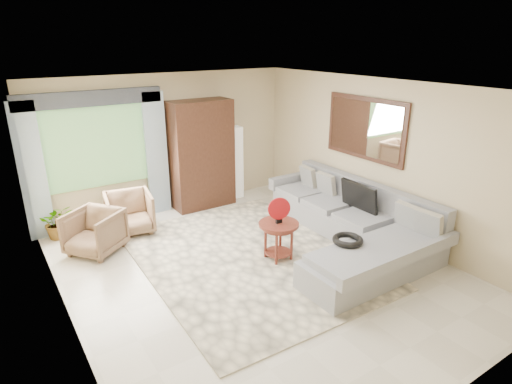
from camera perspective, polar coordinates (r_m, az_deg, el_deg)
ground at (r=6.36m, az=-0.13°, el=-10.26°), size 6.00×6.00×0.00m
area_rug at (r=6.66m, az=-1.22°, el=-8.68°), size 3.12×4.09×0.02m
sectional_sofa at (r=7.15m, az=12.71°, el=-4.66°), size 2.30×3.46×0.90m
tv_screen at (r=7.27m, az=13.56°, el=-0.60°), size 0.14×0.74×0.48m
garden_hose at (r=6.12m, az=12.13°, el=-6.27°), size 0.43×0.43×0.09m
coffee_table at (r=6.49m, az=3.02°, el=-6.45°), size 0.60×0.60×0.60m
red_disc at (r=6.28m, az=3.10°, el=-2.22°), size 0.33×0.15×0.34m
armchair_left at (r=7.14m, az=-20.73°, el=-5.03°), size 1.05×1.04×0.69m
armchair_right at (r=7.68m, az=-16.52°, el=-2.69°), size 0.87×0.89×0.71m
potted_plant at (r=7.92m, az=-25.01°, el=-3.59°), size 0.53×0.46×0.58m
armoire at (r=8.42m, az=-7.27°, el=4.97°), size 1.20×0.55×2.10m
floor_lamp at (r=8.92m, az=-2.76°, el=3.95°), size 0.24×0.24×1.50m
window at (r=7.95m, az=-20.59°, el=5.56°), size 1.80×0.04×1.40m
curtain_left at (r=7.77m, az=-27.69°, el=2.30°), size 0.40×0.08×2.30m
curtain_right at (r=8.21m, az=-13.13°, el=4.95°), size 0.40×0.08×2.30m
valance at (r=7.73m, az=-21.23°, el=11.56°), size 2.40×0.12×0.26m
wall_mirror at (r=7.53m, az=14.32°, el=8.21°), size 0.05×1.70×1.05m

